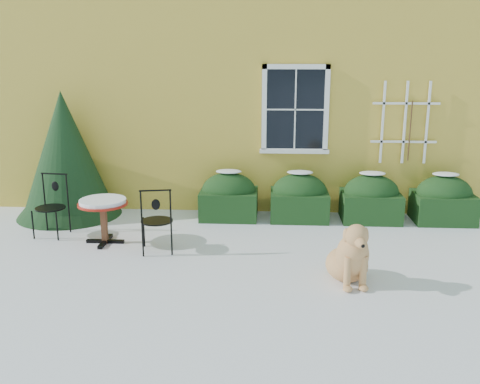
# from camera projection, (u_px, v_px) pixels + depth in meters

# --- Properties ---
(ground) EXTENTS (80.00, 80.00, 0.00)m
(ground) POSITION_uv_depth(u_px,v_px,m) (236.00, 272.00, 7.51)
(ground) COLOR white
(ground) RESTS_ON ground
(house) EXTENTS (12.40, 8.40, 6.40)m
(house) POSITION_uv_depth(u_px,v_px,m) (254.00, 44.00, 13.46)
(house) COLOR yellow
(house) RESTS_ON ground
(hedge_row) EXTENTS (4.95, 0.80, 0.91)m
(hedge_row) POSITION_uv_depth(u_px,v_px,m) (335.00, 198.00, 9.78)
(hedge_row) COLOR black
(hedge_row) RESTS_ON ground
(evergreen_shrub) EXTENTS (1.93, 1.93, 2.33)m
(evergreen_shrub) POSITION_uv_depth(u_px,v_px,m) (66.00, 166.00, 9.92)
(evergreen_shrub) COLOR black
(evergreen_shrub) RESTS_ON ground
(bistro_table) EXTENTS (0.79, 0.79, 0.73)m
(bistro_table) POSITION_uv_depth(u_px,v_px,m) (103.00, 207.00, 8.50)
(bistro_table) COLOR black
(bistro_table) RESTS_ON ground
(patio_chair_near) EXTENTS (0.54, 0.53, 1.03)m
(patio_chair_near) POSITION_uv_depth(u_px,v_px,m) (157.00, 220.00, 8.14)
(patio_chair_near) COLOR black
(patio_chair_near) RESTS_ON ground
(patio_chair_far) EXTENTS (0.51, 0.50, 1.03)m
(patio_chair_far) POSITION_uv_depth(u_px,v_px,m) (51.00, 205.00, 8.92)
(patio_chair_far) COLOR black
(patio_chair_far) RESTS_ON ground
(dog) EXTENTS (0.67, 1.02, 0.90)m
(dog) POSITION_uv_depth(u_px,v_px,m) (351.00, 257.00, 7.06)
(dog) COLOR tan
(dog) RESTS_ON ground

